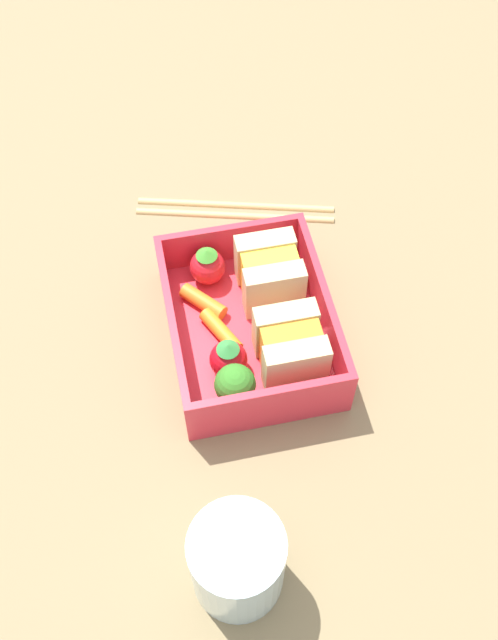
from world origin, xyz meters
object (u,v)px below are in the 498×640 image
object	(u,v)px
sandwich_left	(269,273)
drinking_glass	(237,562)
strawberry_far_left	(208,266)
strawberry_left	(228,359)
sandwich_center_left	(290,347)
broccoli_floret	(235,385)
chopstick_pair	(235,208)
carrot_stick_left	(203,302)
carrot_stick_far_left	(221,334)

from	to	relation	value
sandwich_left	drinking_glass	world-z (taller)	drinking_glass
strawberry_far_left	strawberry_left	bearing A→B (deg)	0.03
strawberry_left	drinking_glass	size ratio (longest dim) A/B	0.48
sandwich_center_left	broccoli_floret	bearing A→B (deg)	-64.00
chopstick_pair	drinking_glass	world-z (taller)	drinking_glass
carrot_stick_left	carrot_stick_far_left	bearing A→B (deg)	15.00
sandwich_left	strawberry_far_left	bearing A→B (deg)	-116.07
sandwich_left	sandwich_center_left	world-z (taller)	same
strawberry_left	broccoli_floret	size ratio (longest dim) A/B	0.91
carrot_stick_far_left	strawberry_left	distance (cm)	3.19
carrot_stick_far_left	strawberry_left	size ratio (longest dim) A/B	1.23
strawberry_far_left	chopstick_pair	world-z (taller)	strawberry_far_left
sandwich_left	sandwich_center_left	size ratio (longest dim) A/B	1.00
sandwich_left	strawberry_left	bearing A→B (deg)	-34.74
sandwich_left	drinking_glass	distance (cm)	23.71
strawberry_far_left	broccoli_floret	world-z (taller)	broccoli_floret
sandwich_left	drinking_glass	size ratio (longest dim) A/B	0.71
broccoli_floret	chopstick_pair	size ratio (longest dim) A/B	0.21
sandwich_left	drinking_glass	bearing A→B (deg)	-17.77
strawberry_far_left	carrot_stick_left	xyz separation A→B (cm)	(2.91, -0.92, -0.99)
chopstick_pair	sandwich_center_left	bearing A→B (deg)	2.68
broccoli_floret	drinking_glass	world-z (taller)	drinking_glass
sandwich_center_left	strawberry_left	xyz separation A→B (cm)	(-0.39, -4.83, -0.75)
sandwich_center_left	chopstick_pair	xyz separation A→B (cm)	(-17.92, -0.84, -3.22)
carrot_stick_far_left	strawberry_far_left	bearing A→B (deg)	179.94
carrot_stick_left	strawberry_left	size ratio (longest dim) A/B	1.16
carrot_stick_left	broccoli_floret	xyz separation A→B (cm)	(9.17, 0.92, 1.64)
strawberry_left	chopstick_pair	xyz separation A→B (cm)	(-17.54, 3.99, -2.47)
sandwich_left	carrot_stick_far_left	bearing A→B (deg)	-50.88
carrot_stick_left	broccoli_floret	world-z (taller)	broccoli_floret
sandwich_center_left	carrot_stick_left	distance (cm)	9.07
sandwich_center_left	carrot_stick_far_left	distance (cm)	6.18
strawberry_far_left	carrot_stick_left	world-z (taller)	strawberry_far_left
broccoli_floret	strawberry_left	bearing A→B (deg)	179.91
sandwich_center_left	strawberry_left	size ratio (longest dim) A/B	1.47
carrot_stick_left	strawberry_left	world-z (taller)	strawberry_left
sandwich_left	sandwich_center_left	bearing A→B (deg)	0.00
sandwich_left	drinking_glass	xyz separation A→B (cm)	(22.58, -7.24, 0.18)
strawberry_far_left	broccoli_floret	size ratio (longest dim) A/B	0.92
drinking_glass	sandwich_left	bearing A→B (deg)	162.23
carrot_stick_far_left	sandwich_center_left	bearing A→B (deg)	54.80
chopstick_pair	drinking_glass	xyz separation A→B (cm)	(33.15, -6.40, 3.40)
carrot_stick_far_left	broccoli_floret	bearing A→B (deg)	0.07
strawberry_far_left	sandwich_left	bearing A→B (deg)	63.93
strawberry_far_left	broccoli_floret	bearing A→B (deg)	0.01
sandwich_left	carrot_stick_left	distance (cm)	6.02
sandwich_left	chopstick_pair	size ratio (longest dim) A/B	0.28
carrot_stick_left	sandwich_left	bearing A→B (deg)	95.40
sandwich_left	strawberry_left	world-z (taller)	sandwich_left
sandwich_left	broccoli_floret	xyz separation A→B (cm)	(9.71, -4.83, -0.07)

